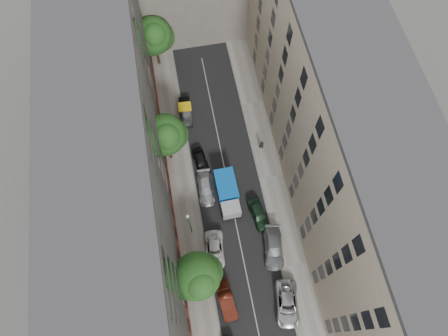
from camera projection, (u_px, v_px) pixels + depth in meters
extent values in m
plane|color=#4C4C49|center=(228.00, 185.00, 49.31)|extent=(120.00, 120.00, 0.00)
cube|color=black|center=(228.00, 185.00, 49.30)|extent=(8.00, 44.00, 0.02)
cube|color=gray|center=(184.00, 192.00, 48.83)|extent=(3.00, 44.00, 0.15)
cube|color=gray|center=(271.00, 177.00, 49.65)|extent=(3.00, 44.00, 0.15)
cube|color=#494744|center=(119.00, 167.00, 39.34)|extent=(8.00, 44.00, 20.00)
cube|color=#BBAA92|center=(334.00, 131.00, 40.98)|extent=(8.00, 44.00, 20.00)
cube|color=black|center=(228.00, 196.00, 48.08)|extent=(2.35, 5.78, 0.32)
cube|color=#AAACAE|center=(231.00, 210.00, 46.40)|extent=(2.16, 1.74, 1.81)
cube|color=#0C74ED|center=(226.00, 186.00, 47.43)|extent=(2.41, 3.87, 1.91)
cylinder|color=black|center=(222.00, 214.00, 47.33)|extent=(0.30, 0.89, 0.89)
cylinder|color=black|center=(239.00, 211.00, 47.48)|extent=(0.30, 0.89, 0.89)
cylinder|color=black|center=(217.00, 185.00, 48.80)|extent=(0.30, 0.89, 0.89)
cylinder|color=black|center=(233.00, 182.00, 48.95)|extent=(0.30, 0.89, 0.89)
imported|color=#4D1A0F|center=(226.00, 300.00, 43.13)|extent=(2.10, 4.60, 1.46)
imported|color=silver|center=(215.00, 250.00, 45.41)|extent=(2.60, 4.77, 1.27)
imported|color=#B6B6BB|center=(206.00, 188.00, 48.41)|extent=(2.09, 4.70, 1.34)
imported|color=black|center=(201.00, 162.00, 49.85)|extent=(2.14, 4.06, 1.32)
imported|color=black|center=(186.00, 111.00, 52.75)|extent=(1.71, 4.37, 1.42)
imported|color=#BCBCC1|center=(287.00, 304.00, 42.99)|extent=(3.22, 5.48, 1.43)
imported|color=slate|center=(274.00, 248.00, 45.42)|extent=(2.84, 5.38, 1.49)
imported|color=black|center=(259.00, 214.00, 47.06)|extent=(2.31, 4.34, 1.40)
cylinder|color=#382619|center=(199.00, 281.00, 43.33)|extent=(0.36, 0.36, 2.39)
cylinder|color=#382619|center=(198.00, 278.00, 41.45)|extent=(0.24, 0.24, 1.71)
sphere|color=#20501A|center=(197.00, 276.00, 39.92)|extent=(4.92, 4.92, 4.92)
sphere|color=#20501A|center=(205.00, 272.00, 40.90)|extent=(3.69, 3.69, 3.69)
sphere|color=#20501A|center=(191.00, 283.00, 40.11)|extent=(3.44, 3.44, 3.44)
sphere|color=#20501A|center=(200.00, 282.00, 38.81)|extent=(3.20, 3.20, 3.20)
cylinder|color=#382619|center=(170.00, 152.00, 49.36)|extent=(0.36, 0.36, 2.86)
cylinder|color=#382619|center=(167.00, 143.00, 47.12)|extent=(0.24, 0.24, 2.05)
sphere|color=#20501A|center=(165.00, 135.00, 45.28)|extent=(4.89, 4.89, 4.89)
sphere|color=#20501A|center=(173.00, 135.00, 46.41)|extent=(3.67, 3.67, 3.67)
sphere|color=#20501A|center=(160.00, 142.00, 45.56)|extent=(3.43, 3.43, 3.43)
sphere|color=#20501A|center=(166.00, 136.00, 44.01)|extent=(3.18, 3.18, 3.18)
cylinder|color=#382619|center=(158.00, 57.00, 55.43)|extent=(0.36, 0.36, 2.65)
cylinder|color=#382619|center=(155.00, 46.00, 53.35)|extent=(0.24, 0.24, 1.89)
sphere|color=#20501A|center=(153.00, 36.00, 51.65)|extent=(4.98, 4.98, 4.98)
sphere|color=#20501A|center=(161.00, 37.00, 52.71)|extent=(3.73, 3.73, 3.73)
sphere|color=#20501A|center=(149.00, 42.00, 51.89)|extent=(3.48, 3.48, 3.48)
sphere|color=#20501A|center=(154.00, 35.00, 50.45)|extent=(3.23, 3.23, 3.23)
cylinder|color=#195928|center=(190.00, 225.00, 43.90)|extent=(0.14, 0.14, 6.22)
sphere|color=silver|center=(188.00, 216.00, 40.96)|extent=(0.36, 0.36, 0.36)
imported|color=black|center=(261.00, 145.00, 50.38)|extent=(0.71, 0.53, 1.75)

